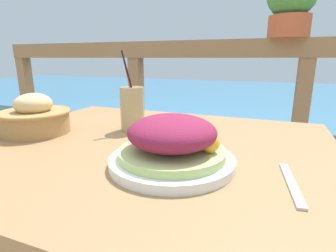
{
  "coord_description": "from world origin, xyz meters",
  "views": [
    {
      "loc": [
        0.31,
        -0.62,
        0.98
      ],
      "look_at": [
        0.07,
        -0.02,
        0.81
      ],
      "focal_mm": 28.0,
      "sensor_mm": 36.0,
      "label": 1
    }
  ],
  "objects_px": {
    "bread_basket": "(35,117)",
    "potted_plant": "(292,1)",
    "drink_glass": "(132,109)",
    "salad_plate": "(172,144)"
  },
  "relations": [
    {
      "from": "bread_basket",
      "to": "potted_plant",
      "type": "height_order",
      "value": "potted_plant"
    },
    {
      "from": "drink_glass",
      "to": "bread_basket",
      "type": "bearing_deg",
      "value": -152.67
    },
    {
      "from": "drink_glass",
      "to": "potted_plant",
      "type": "height_order",
      "value": "potted_plant"
    },
    {
      "from": "salad_plate",
      "to": "bread_basket",
      "type": "relative_size",
      "value": 1.28
    },
    {
      "from": "drink_glass",
      "to": "potted_plant",
      "type": "xyz_separation_m",
      "value": [
        0.46,
        0.69,
        0.41
      ]
    },
    {
      "from": "bread_basket",
      "to": "potted_plant",
      "type": "bearing_deg",
      "value": 48.96
    },
    {
      "from": "salad_plate",
      "to": "potted_plant",
      "type": "xyz_separation_m",
      "value": [
        0.24,
        0.92,
        0.43
      ]
    },
    {
      "from": "drink_glass",
      "to": "bread_basket",
      "type": "relative_size",
      "value": 1.18
    },
    {
      "from": "salad_plate",
      "to": "drink_glass",
      "type": "distance_m",
      "value": 0.31
    },
    {
      "from": "drink_glass",
      "to": "bread_basket",
      "type": "distance_m",
      "value": 0.3
    }
  ]
}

